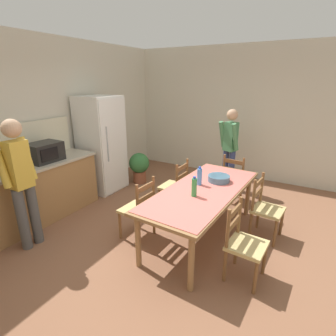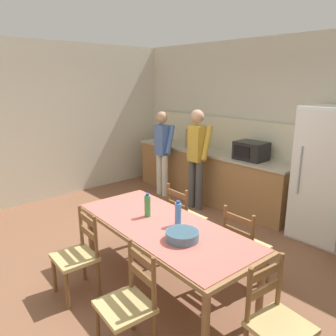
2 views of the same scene
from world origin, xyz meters
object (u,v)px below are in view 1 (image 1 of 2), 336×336
Objects in this scene: refrigerator at (102,145)px; bottle_off_centre at (199,176)px; chair_side_near_left at (244,244)px; person_by_table at (230,145)px; dining_table at (203,194)px; chair_side_near_right at (265,209)px; potted_plant at (139,166)px; bottle_near_centre at (194,187)px; microwave at (44,152)px; chair_side_far_left at (139,209)px; person_at_counter at (21,179)px; serving_bowl at (219,178)px; chair_side_far_right at (175,186)px; chair_head_end at (235,179)px.

bottle_off_centre is at bearing -102.60° from refrigerator.
person_by_table is (2.47, 0.97, 0.48)m from chair_side_near_left.
dining_table is 1.37× the size of person_by_table.
potted_plant is (0.83, 2.80, -0.06)m from chair_side_near_right.
bottle_near_centre is at bearing 28.50° from person_by_table.
bottle_near_centre reaches higher than chair_side_near_right.
microwave reaches higher than chair_side_far_left.
person_at_counter is at bearing -49.77° from chair_side_far_left.
potted_plant is at bearing -47.26° from person_by_table.
person_at_counter is (-1.73, 2.04, 0.18)m from serving_bowl.
bottle_off_centre reaches higher than dining_table.
chair_side_far_left is at bearing 103.33° from bottle_near_centre.
dining_table is 0.34m from bottle_near_centre.
bottle_off_centre is 0.30× the size of chair_side_near_left.
microwave is 2.19m from chair_side_far_right.
serving_bowl reaches higher than potted_plant.
chair_side_far_right reaches higher than dining_table.
bottle_off_centre is at bearing 13.65° from bottle_near_centre.
refrigerator is at bearing 146.51° from potted_plant.
microwave is 2.48m from bottle_off_centre.
chair_side_far_right is (0.81, 0.71, -0.43)m from bottle_near_centre.
chair_side_far_left is at bearing -1.66° from chair_side_far_right.
chair_side_near_right is at bearing -83.69° from serving_bowl.
microwave reaches higher than chair_side_far_right.
chair_side_near_right is (0.46, -0.78, -0.24)m from dining_table.
refrigerator is at bearing 23.67° from chair_head_end.
dining_table is 0.93m from chair_side_near_left.
serving_bowl is (0.26, -0.20, -0.07)m from bottle_off_centre.
serving_bowl is 0.20× the size of person_by_table.
person_at_counter is (-1.81, 2.73, 0.54)m from chair_side_near_right.
dining_table is at bearing -136.72° from bottle_off_centre.
dining_table is at bearing -145.32° from person_at_counter.
bottle_near_centre reaches higher than serving_bowl.
microwave is at bearing 95.25° from chair_side_near_left.
refrigerator reaches higher than bottle_off_centre.
bottle_off_centre is (0.12, 0.11, 0.20)m from dining_table.
bottle_near_centre is 1.16m from chair_side_far_right.
bottle_off_centre reaches higher than serving_bowl.
person_by_table is 1.97m from potted_plant.
chair_head_end is 1.36× the size of potted_plant.
serving_bowl is 1.17m from chair_side_near_left.
chair_side_far_left is 1.80m from chair_side_near_right.
person_at_counter is (-1.99, -0.50, 0.04)m from refrigerator.
potted_plant is at bearing -33.49° from refrigerator.
person_by_table is at bearing 4.13° from bottle_off_centre.
serving_bowl is at bearing -68.77° from microwave.
potted_plant is at bearing 52.16° from bottle_near_centre.
bottle_near_centre is (-0.27, 0.01, 0.20)m from dining_table.
bottle_near_centre is 0.30× the size of chair_side_far_right.
serving_bowl is 0.78m from chair_side_near_right.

